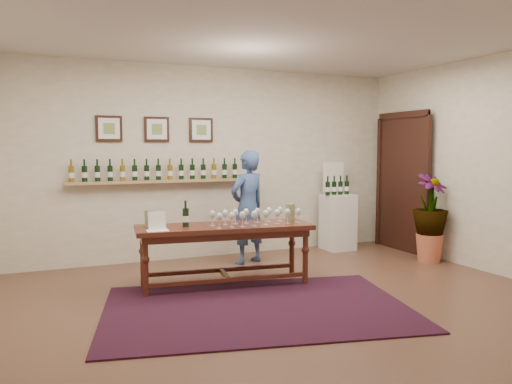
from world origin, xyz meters
name	(u,v)px	position (x,y,z in m)	size (l,w,h in m)	color
ground	(286,302)	(0.00, 0.00, 0.00)	(6.00, 6.00, 0.00)	brown
room_shell	(355,180)	(2.11, 1.86, 1.12)	(6.00, 6.00, 6.00)	silver
rug	(257,308)	(-0.36, -0.06, 0.01)	(3.03, 2.02, 0.02)	#470C11
tasting_table	(224,234)	(-0.37, 0.87, 0.61)	(2.10, 0.90, 0.72)	#411E10
table_glasses	(251,217)	(-0.08, 0.78, 0.81)	(1.33, 0.31, 0.18)	silver
table_bottles	(185,212)	(-0.81, 0.97, 0.88)	(0.30, 0.17, 0.33)	black
pitcher_left	(149,219)	(-1.21, 1.05, 0.82)	(0.12, 0.12, 0.20)	olive
pitcher_right	(290,212)	(0.49, 0.87, 0.83)	(0.13, 0.13, 0.21)	olive
menu_card	(157,221)	(-1.18, 0.79, 0.83)	(0.23, 0.17, 0.21)	white
display_pedestal	(338,222)	(2.01, 2.15, 0.44)	(0.44, 0.44, 0.88)	white
pedestal_bottles	(337,186)	(1.96, 2.11, 1.02)	(0.28, 0.07, 0.28)	black
info_sign	(333,177)	(2.02, 2.32, 1.15)	(0.38, 0.02, 0.53)	white
potted_plant	(430,218)	(2.72, 0.88, 0.63)	(0.69, 0.69, 1.09)	#C76342
person	(248,207)	(0.33, 1.85, 0.79)	(0.58, 0.38, 1.58)	#385084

